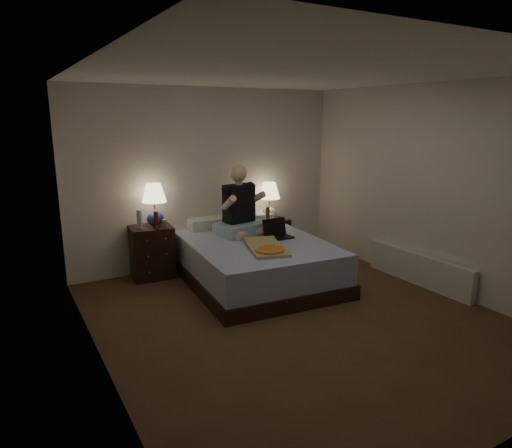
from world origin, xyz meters
TOP-DOWN VIEW (x-y plane):
  - floor at (0.00, 0.00)m, footprint 4.00×4.50m
  - ceiling at (0.00, 0.00)m, footprint 4.00×4.50m
  - wall_back at (0.00, 2.25)m, footprint 4.00×0.00m
  - wall_left at (-2.00, 0.00)m, footprint 0.00×4.50m
  - wall_right at (2.00, 0.00)m, footprint 0.00×4.50m
  - bed at (0.16, 1.23)m, footprint 1.82×2.32m
  - nightstand_left at (-0.95, 2.05)m, footprint 0.58×0.53m
  - nightstand_right at (0.93, 2.03)m, footprint 0.45×0.41m
  - lamp_left at (-0.87, 2.05)m, footprint 0.39×0.39m
  - lamp_right at (0.89, 2.05)m, footprint 0.33×0.33m
  - water_bottle at (-1.10, 1.98)m, footprint 0.07×0.07m
  - soda_can at (-0.79, 1.92)m, footprint 0.07×0.07m
  - beer_bottle_left at (-0.92, 1.86)m, footprint 0.06×0.06m
  - beer_bottle_right at (0.77, 1.89)m, footprint 0.06×0.06m
  - person at (0.17, 1.59)m, footprint 0.74×0.63m
  - laptop at (0.50, 1.16)m, footprint 0.34×0.29m
  - pizza_box at (0.03, 0.63)m, footprint 0.60×0.84m
  - radiator at (1.93, 0.08)m, footprint 0.10×1.60m

SIDE VIEW (x-z plane):
  - floor at x=0.00m, z-range 0.00..0.00m
  - radiator at x=1.93m, z-range 0.00..0.40m
  - bed at x=0.16m, z-range 0.00..0.55m
  - nightstand_right at x=0.93m, z-range 0.00..0.58m
  - nightstand_left at x=-0.95m, z-range 0.00..0.70m
  - pizza_box at x=0.03m, z-range 0.55..0.63m
  - laptop at x=0.50m, z-range 0.55..0.79m
  - beer_bottle_right at x=0.77m, z-range 0.58..0.81m
  - soda_can at x=-0.79m, z-range 0.70..0.80m
  - beer_bottle_left at x=-0.92m, z-range 0.70..0.93m
  - water_bottle at x=-1.10m, z-range 0.70..0.95m
  - lamp_right at x=0.89m, z-range 0.58..1.14m
  - lamp_left at x=-0.87m, z-range 0.70..1.26m
  - person at x=0.17m, z-range 0.55..1.48m
  - wall_back at x=0.00m, z-range 0.00..2.50m
  - wall_left at x=-2.00m, z-range 0.00..2.50m
  - wall_right at x=2.00m, z-range 0.00..2.50m
  - ceiling at x=0.00m, z-range 2.50..2.50m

